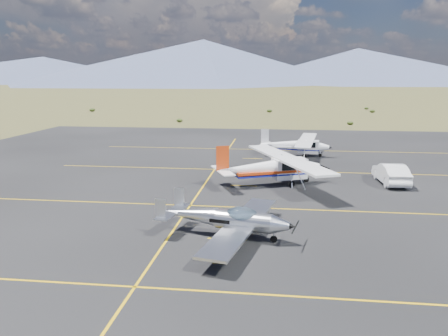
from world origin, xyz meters
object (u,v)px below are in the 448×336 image
(aircraft_plain, at_px, (296,145))
(aircraft_low_wing, at_px, (229,219))
(sedan, at_px, (391,173))
(aircraft_cessna, at_px, (271,167))

(aircraft_plain, bearing_deg, aircraft_low_wing, -92.25)
(aircraft_plain, height_order, sedan, aircraft_plain)
(aircraft_cessna, xyz_separation_m, aircraft_plain, (2.31, 12.55, -0.22))
(aircraft_plain, bearing_deg, sedan, -50.53)
(aircraft_low_wing, distance_m, sedan, 16.87)
(aircraft_plain, bearing_deg, aircraft_cessna, -92.47)
(aircraft_plain, relative_size, sedan, 2.20)
(aircraft_low_wing, bearing_deg, sedan, 61.02)
(aircraft_low_wing, xyz_separation_m, sedan, (11.02, 12.77, -0.17))
(sedan, bearing_deg, aircraft_cessna, 6.53)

